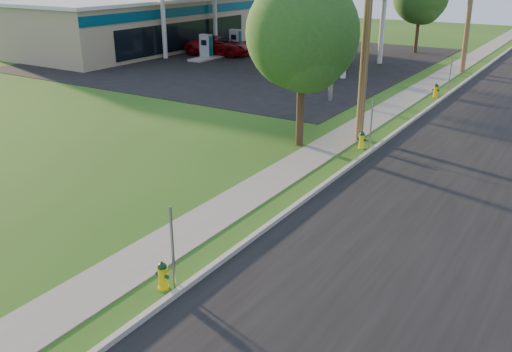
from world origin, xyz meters
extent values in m
cube|color=black|center=(4.50, 10.00, 0.01)|extent=(8.00, 120.00, 0.02)
cube|color=#AAA89C|center=(0.50, 10.00, 0.07)|extent=(0.15, 120.00, 0.15)
cube|color=gray|center=(-1.25, 10.00, 0.01)|extent=(1.50, 120.00, 0.03)
cube|color=black|center=(-16.00, 32.00, 0.01)|extent=(26.00, 28.00, 0.02)
cylinder|color=brown|center=(-0.60, 17.00, 4.90)|extent=(0.32, 0.32, 9.80)
cube|color=gray|center=(0.25, 4.20, 1.00)|extent=(0.05, 0.04, 2.00)
cube|color=gray|center=(0.25, 16.00, 1.00)|extent=(0.05, 0.04, 2.00)
cube|color=gray|center=(0.25, 28.20, 1.00)|extent=(0.05, 0.04, 2.00)
cylinder|color=silver|center=(-21.50, 28.70, 2.75)|extent=(0.36, 0.36, 5.50)
cylinder|color=silver|center=(-21.50, 35.30, 2.75)|extent=(0.36, 0.36, 5.50)
cylinder|color=silver|center=(-6.50, 28.70, 2.75)|extent=(0.36, 0.36, 5.50)
cylinder|color=silver|center=(-6.50, 35.30, 2.75)|extent=(0.36, 0.36, 5.50)
cube|color=#AAA89C|center=(-18.50, 30.00, 0.09)|extent=(1.20, 3.20, 0.18)
cube|color=#9EA0A3|center=(-18.50, 30.00, 1.05)|extent=(0.90, 0.50, 1.70)
cube|color=#03445F|center=(-18.50, 30.00, 1.05)|extent=(0.94, 0.40, 1.50)
cube|color=black|center=(-18.50, 29.73, 1.30)|extent=(0.50, 0.02, 0.40)
cube|color=#AAA89C|center=(-9.50, 30.00, 0.09)|extent=(1.20, 3.20, 0.18)
cube|color=#9EA0A3|center=(-9.50, 30.00, 1.05)|extent=(0.90, 0.50, 1.70)
cube|color=#03445F|center=(-9.50, 30.00, 1.05)|extent=(0.94, 0.40, 1.50)
cube|color=black|center=(-9.50, 29.73, 1.30)|extent=(0.50, 0.02, 0.40)
cube|color=#AAA89C|center=(-18.50, 34.00, 0.09)|extent=(1.20, 3.20, 0.18)
cube|color=#9EA0A3|center=(-18.50, 34.00, 1.05)|extent=(0.90, 0.50, 1.70)
cube|color=#03445F|center=(-18.50, 34.00, 1.05)|extent=(0.94, 0.40, 1.50)
cube|color=black|center=(-18.50, 33.73, 1.30)|extent=(0.50, 0.02, 0.40)
cube|color=#AAA89C|center=(-9.50, 34.00, 0.09)|extent=(1.20, 3.20, 0.18)
cube|color=#9EA0A3|center=(-9.50, 34.00, 1.05)|extent=(0.90, 0.50, 1.70)
cube|color=#03445F|center=(-9.50, 34.00, 1.05)|extent=(0.94, 0.40, 1.50)
cube|color=black|center=(-9.50, 33.73, 1.30)|extent=(0.50, 0.02, 0.40)
cube|color=tan|center=(-27.00, 32.00, 2.00)|extent=(10.00, 22.00, 4.00)
cube|color=#03445F|center=(-21.98, 32.00, 3.30)|extent=(0.06, 22.00, 0.70)
cube|color=black|center=(-21.97, 32.00, 1.40)|extent=(0.06, 16.06, 2.20)
cylinder|color=gray|center=(-4.50, 22.50, 2.50)|extent=(0.24, 0.24, 5.00)
cylinder|color=#3D2A1B|center=(-2.34, 14.96, 1.69)|extent=(0.30, 0.30, 3.37)
sphere|color=#27551E|center=(-2.34, 14.96, 4.39)|extent=(4.32, 4.32, 4.32)
sphere|color=#27551E|center=(-1.94, 14.66, 3.71)|extent=(2.97, 2.97, 2.97)
cylinder|color=#3D2A1B|center=(-5.96, 42.20, 1.73)|extent=(0.30, 0.30, 3.46)
sphere|color=#27551E|center=(-5.56, 41.90, 3.80)|extent=(3.04, 3.04, 3.04)
cylinder|color=#3D2A1B|center=(-31.87, 39.84, 1.65)|extent=(0.30, 0.30, 3.29)
cylinder|color=yellow|center=(0.05, 4.04, 0.03)|extent=(0.26, 0.26, 0.06)
cylinder|color=yellow|center=(0.05, 4.04, 0.28)|extent=(0.20, 0.20, 0.55)
cylinder|color=yellow|center=(0.05, 4.04, 0.52)|extent=(0.26, 0.26, 0.04)
sphere|color=#0A3715|center=(0.05, 4.04, 0.55)|extent=(0.21, 0.21, 0.21)
cylinder|color=#0A3715|center=(0.05, 4.04, 0.66)|extent=(0.05, 0.05, 0.06)
cylinder|color=#0A3715|center=(0.04, 3.91, 0.35)|extent=(0.11, 0.12, 0.10)
cylinder|color=#0A3715|center=(-0.07, 4.05, 0.35)|extent=(0.10, 0.09, 0.08)
cylinder|color=#0A3715|center=(0.18, 4.02, 0.35)|extent=(0.10, 0.09, 0.08)
cylinder|color=yellow|center=(-0.02, 15.83, 0.03)|extent=(0.27, 0.27, 0.06)
cylinder|color=yellow|center=(-0.02, 15.83, 0.29)|extent=(0.21, 0.21, 0.57)
cylinder|color=yellow|center=(-0.02, 15.83, 0.53)|extent=(0.27, 0.27, 0.04)
sphere|color=#08381C|center=(-0.02, 15.83, 0.57)|extent=(0.22, 0.22, 0.22)
cylinder|color=#08381C|center=(-0.02, 15.83, 0.69)|extent=(0.05, 0.05, 0.06)
cylinder|color=#08381C|center=(-0.03, 15.70, 0.36)|extent=(0.11, 0.12, 0.11)
cylinder|color=#08381C|center=(-0.16, 15.85, 0.36)|extent=(0.10, 0.09, 0.09)
cylinder|color=#08381C|center=(0.11, 15.82, 0.36)|extent=(0.10, 0.09, 0.09)
cylinder|color=#FFC605|center=(-0.01, 26.49, 0.03)|extent=(0.29, 0.29, 0.06)
cylinder|color=#FFC605|center=(-0.01, 26.49, 0.31)|extent=(0.23, 0.23, 0.62)
cylinder|color=#FFC605|center=(-0.01, 26.49, 0.57)|extent=(0.29, 0.29, 0.04)
sphere|color=#06311A|center=(-0.01, 26.49, 0.62)|extent=(0.24, 0.24, 0.24)
cylinder|color=#06311A|center=(-0.01, 26.49, 0.74)|extent=(0.05, 0.05, 0.06)
cylinder|color=#06311A|center=(-0.06, 26.36, 0.39)|extent=(0.15, 0.16, 0.11)
cylinder|color=#06311A|center=(-0.15, 26.54, 0.39)|extent=(0.13, 0.12, 0.09)
cylinder|color=#06311A|center=(0.12, 26.44, 0.39)|extent=(0.13, 0.12, 0.09)
imported|color=#6C0607|center=(-18.83, 32.16, 0.76)|extent=(5.82, 3.44, 1.52)
imported|color=#A2A4A9|center=(-10.49, 32.76, 0.73)|extent=(4.59, 3.30, 1.45)
camera|label=1|loc=(7.38, -3.64, 6.76)|focal=38.00mm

